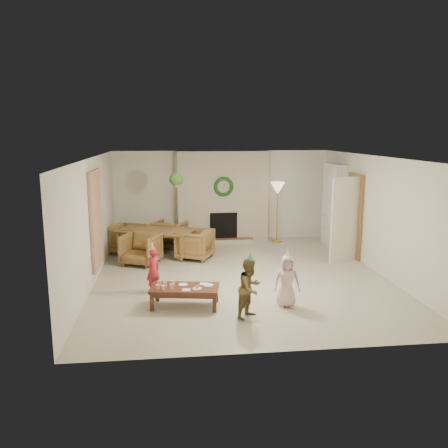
{
  "coord_description": "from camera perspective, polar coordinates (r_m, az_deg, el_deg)",
  "views": [
    {
      "loc": [
        -1.42,
        -9.3,
        2.99
      ],
      "look_at": [
        -0.3,
        0.4,
        1.05
      ],
      "focal_mm": 36.98,
      "sensor_mm": 36.0,
      "label": 1
    }
  ],
  "objects": [
    {
      "name": "child_plaid",
      "position": [
        7.6,
        3.23,
        -7.92
      ],
      "size": [
        0.61,
        0.61,
        1.0
      ],
      "primitive_type": "imported",
      "rotation": [
        0.0,
        0.0,
        0.78
      ],
      "color": "brown",
      "rests_on": "floor"
    },
    {
      "name": "coffee_leg_bl",
      "position": [
        8.48,
        -8.25,
        -8.42
      ],
      "size": [
        0.07,
        0.07,
        0.31
      ],
      "primitive_type": "cube",
      "rotation": [
        0.0,
        0.0,
        -0.16
      ],
      "color": "#512A1B",
      "rests_on": "floor"
    },
    {
      "name": "floor_lamp_base",
      "position": [
        12.99,
        6.51,
        -2.07
      ],
      "size": [
        0.31,
        0.31,
        0.03
      ],
      "primitive_type": "cylinder",
      "color": "gold",
      "rests_on": "floor"
    },
    {
      "name": "bookshelf_carcass",
      "position": [
        12.51,
        13.42,
        2.24
      ],
      "size": [
        0.3,
        1.0,
        2.2
      ],
      "primitive_type": "cube",
      "color": "white",
      "rests_on": "floor"
    },
    {
      "name": "cup_d",
      "position": [
        8.15,
        -7.29,
        -7.38
      ],
      "size": [
        0.07,
        0.07,
        0.08
      ],
      "primitive_type": "cylinder",
      "rotation": [
        0.0,
        0.0,
        -0.16
      ],
      "color": "white",
      "rests_on": "coffee_table_top"
    },
    {
      "name": "cup_b",
      "position": [
        8.21,
        -7.99,
        -7.26
      ],
      "size": [
        0.07,
        0.07,
        0.08
      ],
      "primitive_type": "cylinder",
      "rotation": [
        0.0,
        0.0,
        -0.16
      ],
      "color": "white",
      "rests_on": "coffee_table_top"
    },
    {
      "name": "child_red",
      "position": [
        8.84,
        -8.79,
        -5.7
      ],
      "size": [
        0.38,
        0.36,
        0.87
      ],
      "primitive_type": "imported",
      "rotation": [
        0.0,
        0.0,
        3.82
      ],
      "color": "#AA242F",
      "rests_on": "floor"
    },
    {
      "name": "hanging_plant_pot",
      "position": [
        10.87,
        -5.94,
        4.89
      ],
      "size": [
        0.16,
        0.16,
        0.12
      ],
      "primitive_type": "cylinder",
      "color": "#9E5733",
      "rests_on": "hanging_plant_cord"
    },
    {
      "name": "coffee_table_apron",
      "position": [
        8.14,
        -4.86,
        -8.33
      ],
      "size": [
        1.15,
        0.67,
        0.07
      ],
      "primitive_type": "cube",
      "rotation": [
        0.0,
        0.0,
        -0.16
      ],
      "color": "#512A1B",
      "rests_on": "floor"
    },
    {
      "name": "fireplace_hearth",
      "position": [
        12.68,
        0.02,
        -2.12
      ],
      "size": [
        1.6,
        0.3,
        0.12
      ],
      "primitive_type": "cube",
      "color": "maroon",
      "rests_on": "floor"
    },
    {
      "name": "floor_lamp_post",
      "position": [
        12.83,
        6.58,
        1.22
      ],
      "size": [
        0.03,
        0.03,
        1.49
      ],
      "primitive_type": "cylinder",
      "color": "gold",
      "rests_on": "floor"
    },
    {
      "name": "dining_table",
      "position": [
        11.51,
        -8.37,
        -2.27
      ],
      "size": [
        2.11,
        1.7,
        0.65
      ],
      "primitive_type": "imported",
      "rotation": [
        0.0,
        0.0,
        -0.42
      ],
      "color": "brown",
      "rests_on": "floor"
    },
    {
      "name": "bookshelf_shelf_b",
      "position": [
        12.54,
        13.28,
        1.11
      ],
      "size": [
        0.3,
        0.92,
        0.03
      ],
      "primitive_type": "cube",
      "color": "white",
      "rests_on": "bookshelf_carcass"
    },
    {
      "name": "plate_b",
      "position": [
        8.0,
        -3.34,
        -7.95
      ],
      "size": [
        0.19,
        0.19,
        0.01
      ],
      "primitive_type": "cylinder",
      "rotation": [
        0.0,
        0.0,
        -0.16
      ],
      "color": "white",
      "rests_on": "coffee_table_top"
    },
    {
      "name": "plate_a",
      "position": [
        8.22,
        -5.09,
        -7.45
      ],
      "size": [
        0.19,
        0.19,
        0.01
      ],
      "primitive_type": "cylinder",
      "rotation": [
        0.0,
        0.0,
        -0.16
      ],
      "color": "white",
      "rests_on": "coffee_table_top"
    },
    {
      "name": "cup_f",
      "position": [
        8.19,
        -6.33,
        -7.25
      ],
      "size": [
        0.07,
        0.07,
        0.08
      ],
      "primitive_type": "cylinder",
      "rotation": [
        0.0,
        0.0,
        -0.16
      ],
      "color": "white",
      "rests_on": "coffee_table_top"
    },
    {
      "name": "coffee_leg_br",
      "position": [
        8.35,
        -0.96,
        -8.63
      ],
      "size": [
        0.07,
        0.07,
        0.31
      ],
      "primitive_type": "cube",
      "rotation": [
        0.0,
        0.0,
        -0.16
      ],
      "color": "#512A1B",
      "rests_on": "floor"
    },
    {
      "name": "curtain_panel",
      "position": [
        9.78,
        -15.53,
        0.57
      ],
      "size": [
        0.06,
        1.2,
        2.0
      ],
      "primitive_type": "cube",
      "color": "#CEAC92",
      "rests_on": "wall_left"
    },
    {
      "name": "door_frame",
      "position": [
        11.55,
        15.81,
        0.99
      ],
      "size": [
        0.05,
        0.86,
        2.04
      ],
      "primitive_type": "cube",
      "color": "brown",
      "rests_on": "floor"
    },
    {
      "name": "bookshelf_shelf_d",
      "position": [
        12.43,
        13.45,
        4.74
      ],
      "size": [
        0.3,
        0.92,
        0.03
      ],
      "primitive_type": "cube",
      "color": "white",
      "rests_on": "bookshelf_carcass"
    },
    {
      "name": "bookshelf_shelf_a",
      "position": [
        12.61,
        13.2,
        -0.68
      ],
      "size": [
        0.3,
        0.92,
        0.03
      ],
      "primitive_type": "cube",
      "color": "white",
      "rests_on": "bookshelf_carcass"
    },
    {
      "name": "books_row_upper",
      "position": [
        12.36,
        13.46,
        3.44
      ],
      "size": [
        0.2,
        0.36,
        0.22
      ],
      "primitive_type": "cube",
      "color": "gold",
      "rests_on": "bookshelf_shelf_c"
    },
    {
      "name": "cup_c",
      "position": [
        7.98,
        -7.52,
        -7.8
      ],
      "size": [
        0.07,
        0.07,
        0.08
      ],
      "primitive_type": "cylinder",
      "rotation": [
        0.0,
        0.0,
        -0.16
      ],
      "color": "white",
      "rests_on": "coffee_table_top"
    },
    {
      "name": "party_hat_red",
      "position": [
        8.72,
        -8.88,
        -2.74
      ],
      "size": [
        0.15,
        0.15,
        0.16
      ],
      "primitive_type": "cone",
      "rotation": [
        0.0,
        0.0,
        0.33
      ],
      "color": "#F2D650",
      "rests_on": "child_red"
    },
    {
      "name": "napkin_left",
      "position": [
        7.95,
        -4.7,
        -8.1
      ],
      "size": [
        0.16,
        0.16,
        0.01
      ],
      "primitive_type": "cube",
      "rotation": [
        0.0,
        0.0,
        -0.16
      ],
      "color": "#FDBAC1",
      "rests_on": "coffee_table_top"
    },
    {
      "name": "wall_front",
      "position": [
        6.22,
        6.92,
        -5.1
      ],
      "size": [
        7.0,
        0.0,
        7.0
      ],
      "primitive_type": "plane",
      "rotation": [
        -1.57,
        0.0,
        0.0
      ],
      "color": "silver",
      "rests_on": "floor"
    },
    {
      "name": "hanging_plant_cord",
      "position": [
        10.84,
        -5.97,
        6.73
      ],
      "size": [
        0.01,
        0.01,
        0.7
      ],
      "primitive_type": "cylinder",
      "color": "tan",
      "rests_on": "ceiling"
    },
    {
      "name": "ceiling",
      "position": [
        9.42,
        2.11,
        8.24
      ],
      "size": [
        7.0,
        7.0,
        0.0
      ],
      "primitive_type": "plane",
      "rotation": [
        3.14,
        0.0,
        0.0
      ],
      "color": "white",
      "rests_on": "wall_back"
    },
    {
      "name": "floor_lamp_shade",
      "position": [
        12.73,
        6.65,
        4.41
      ],
      "size": [
        0.4,
        0.4,
        0.33
      ],
      "primitive_type": "cone",
      "rotation": [
        3.14,
        0.0,
        0.0
      ],
      "color": "beige",
      "rests_on": "floor_lamp_post"
    },
    {
      "name": "cup_a",
      "position": [
        8.04,
        -8.23,
        -7.67
      ],
      "size": [
        0.07,
        0.07,
        0.08
      ],
      "primitive_type": "cylinder",
      "rotation": [
        0.0,
        0.0,
        -0.16
      ],
      "color": "white",
      "rests_on": "coffee_table_top"
    },
    {
      "name": "bookshelf_shelf_c",
      "position": [
        12.48,
        13.37,
        2.91
      ],
      "size": [
        0.3,
        0.92,
        0.03
      ],
      "primitive_type": "cube",
      "color": "white",
      "rests_on": "bookshelf_carcass"
    },
    {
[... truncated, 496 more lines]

